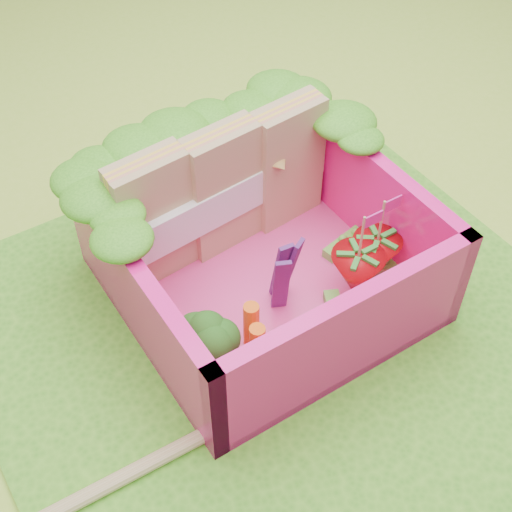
{
  "coord_description": "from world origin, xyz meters",
  "views": [
    {
      "loc": [
        -1.17,
        -1.57,
        2.64
      ],
      "look_at": [
        0.04,
        0.3,
        0.28
      ],
      "focal_mm": 50.0,
      "sensor_mm": 36.0,
      "label": 1
    }
  ],
  "objects": [
    {
      "name": "chopsticks",
      "position": [
        -1.08,
        -0.23,
        0.05
      ],
      "size": [
        2.38,
        0.14,
        0.05
      ],
      "color": "tan",
      "rests_on": "placemat"
    },
    {
      "name": "strawberry_left",
      "position": [
        0.4,
        0.01,
        0.21
      ],
      "size": [
        0.25,
        0.25,
        0.49
      ],
      "color": "#BA0C0B",
      "rests_on": "bento_floor"
    },
    {
      "name": "bento_floor",
      "position": [
        0.07,
        0.3,
        0.06
      ],
      "size": [
        1.3,
        1.3,
        0.05
      ],
      "primitive_type": "cube",
      "color": "#E93B8B",
      "rests_on": "placemat"
    },
    {
      "name": "snap_peas",
      "position": [
        0.46,
        0.07,
        0.11
      ],
      "size": [
        0.61,
        0.6,
        0.05
      ],
      "color": "#52C03C",
      "rests_on": "bento_floor"
    },
    {
      "name": "strawberry_right",
      "position": [
        0.55,
        0.05,
        0.2
      ],
      "size": [
        0.23,
        0.23,
        0.47
      ],
      "color": "#BA0C0B",
      "rests_on": "bento_floor"
    },
    {
      "name": "carrot_sticks",
      "position": [
        -0.18,
        -0.03,
        0.2
      ],
      "size": [
        0.1,
        0.17,
        0.25
      ],
      "color": "orange",
      "rests_on": "bento_floor"
    },
    {
      "name": "bento_box",
      "position": [
        0.07,
        0.3,
        0.31
      ],
      "size": [
        1.3,
        1.3,
        0.55
      ],
      "color": "#FF1586",
      "rests_on": "placemat"
    },
    {
      "name": "placemat",
      "position": [
        0.0,
        0.0,
        0.01
      ],
      "size": [
        2.6,
        2.6,
        0.03
      ],
      "primitive_type": "cube",
      "color": "#4CA224",
      "rests_on": "ground"
    },
    {
      "name": "broccoli",
      "position": [
        -0.39,
        -0.0,
        0.26
      ],
      "size": [
        0.3,
        0.3,
        0.26
      ],
      "color": "#528C44",
      "rests_on": "bento_floor"
    },
    {
      "name": "lettuce_ruffle",
      "position": [
        0.07,
        0.74,
        0.64
      ],
      "size": [
        1.43,
        0.77,
        0.11
      ],
      "color": "#308117",
      "rests_on": "bento_box"
    },
    {
      "name": "sandwich_stack",
      "position": [
        0.08,
        0.65,
        0.4
      ],
      "size": [
        1.2,
        0.28,
        0.66
      ],
      "color": "#AA7D5A",
      "rests_on": "bento_floor"
    },
    {
      "name": "ground",
      "position": [
        0.0,
        0.0,
        0.0
      ],
      "size": [
        14.0,
        14.0,
        0.0
      ],
      "primitive_type": "plane",
      "color": "#A6D13A",
      "rests_on": "ground"
    },
    {
      "name": "purple_wedges",
      "position": [
        0.09,
        0.14,
        0.27
      ],
      "size": [
        0.16,
        0.11,
        0.38
      ],
      "color": "#4C1854",
      "rests_on": "bento_floor"
    }
  ]
}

